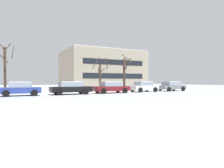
# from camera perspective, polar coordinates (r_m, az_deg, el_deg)

# --- Properties ---
(ground_plane) EXTENTS (120.00, 120.00, 0.00)m
(ground_plane) POSITION_cam_1_polar(r_m,az_deg,el_deg) (13.74, -21.25, -5.49)
(ground_plane) COLOR white
(road_surface) EXTENTS (80.00, 8.06, 0.00)m
(road_surface) POSITION_cam_1_polar(r_m,az_deg,el_deg) (16.74, -22.42, -4.34)
(road_surface) COLOR #B7BCC4
(road_surface) RESTS_ON ground
(parked_car_blue) EXTENTS (3.86, 1.99, 1.44)m
(parked_car_blue) POSITION_cam_1_polar(r_m,az_deg,el_deg) (21.85, -25.06, -1.23)
(parked_car_blue) COLOR #283D93
(parked_car_blue) RESTS_ON ground
(parked_car_black) EXTENTS (4.49, 2.02, 1.46)m
(parked_car_black) POSITION_cam_1_polar(r_m,az_deg,el_deg) (22.48, -11.86, -1.07)
(parked_car_black) COLOR black
(parked_car_black) RESTS_ON ground
(parked_car_maroon) EXTENTS (4.49, 2.06, 1.43)m
(parked_car_maroon) POSITION_cam_1_polar(r_m,az_deg,el_deg) (24.42, -0.22, -0.92)
(parked_car_maroon) COLOR maroon
(parked_car_maroon) RESTS_ON ground
(parked_car_white) EXTENTS (3.82, 2.11, 1.45)m
(parked_car_white) POSITION_cam_1_polar(r_m,az_deg,el_deg) (27.33, 9.18, -0.72)
(parked_car_white) COLOR white
(parked_car_white) RESTS_ON ground
(parked_car_gray) EXTENTS (4.31, 2.14, 1.43)m
(parked_car_gray) POSITION_cam_1_polar(r_m,az_deg,el_deg) (30.71, 16.82, -0.57)
(parked_car_gray) COLOR slate
(parked_car_gray) RESTS_ON ground
(tree_far_mid) EXTENTS (1.67, 1.67, 5.18)m
(tree_far_mid) POSITION_cam_1_polar(r_m,az_deg,el_deg) (27.82, 3.64, 3.05)
(tree_far_mid) COLOR #423326
(tree_far_mid) RESTS_ON ground
(tree_far_right) EXTENTS (2.24, 2.24, 4.77)m
(tree_far_right) POSITION_cam_1_polar(r_m,az_deg,el_deg) (25.99, -3.45, 2.31)
(tree_far_right) COLOR #423326
(tree_far_right) RESTS_ON ground
(tree_far_left) EXTENTS (1.97, 1.95, 5.70)m
(tree_far_left) POSITION_cam_1_polar(r_m,az_deg,el_deg) (24.43, -28.69, 3.99)
(tree_far_left) COLOR #423326
(tree_far_left) RESTS_ON ground
(building_far_right) EXTENTS (14.44, 10.89, 7.15)m
(building_far_right) POSITION_cam_1_polar(r_m,az_deg,el_deg) (38.64, -3.01, 3.98)
(building_far_right) COLOR #9E937F
(building_far_right) RESTS_ON ground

